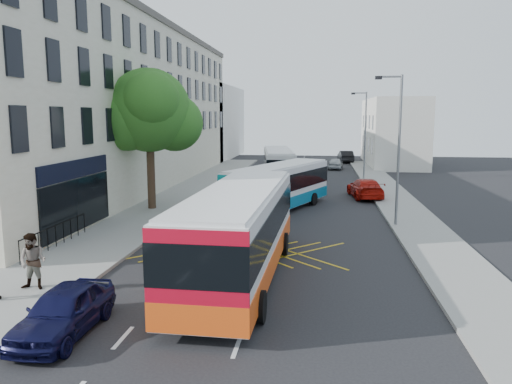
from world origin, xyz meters
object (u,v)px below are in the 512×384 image
(motorbike, at_px, (242,279))
(bus_near, at_px, (239,231))
(lamp_far, at_px, (364,131))
(red_hatchback, at_px, (365,188))
(parked_car_blue, at_px, (64,311))
(street_tree, at_px, (149,111))
(distant_car_dark, at_px, (346,157))
(parked_car_silver, at_px, (181,222))
(bus_mid, at_px, (279,187))
(distant_car_silver, at_px, (336,163))
(pedestrian_near, at_px, (33,261))
(lamp_near, at_px, (397,142))
(distant_car_grey, at_px, (305,165))
(bus_far, at_px, (278,165))

(motorbike, bearing_deg, bus_near, 110.71)
(lamp_far, xyz_separation_m, red_hatchback, (-0.70, -10.37, -3.89))
(motorbike, height_order, parked_car_blue, motorbike)
(street_tree, bearing_deg, distant_car_dark, 67.99)
(lamp_far, relative_size, motorbike, 3.40)
(red_hatchback, xyz_separation_m, distant_car_dark, (0.00, 28.00, 0.03))
(parked_car_blue, distance_m, parked_car_silver, 12.02)
(bus_mid, xyz_separation_m, parked_car_silver, (-4.48, -6.88, -0.94))
(bus_mid, height_order, parked_car_silver, bus_mid)
(distant_car_silver, relative_size, pedestrian_near, 1.91)
(lamp_far, relative_size, red_hatchback, 1.61)
(lamp_near, distance_m, distant_car_grey, 27.93)
(motorbike, relative_size, pedestrian_near, 1.20)
(parked_car_blue, xyz_separation_m, distant_car_grey, (5.46, 42.04, -0.05))
(red_hatchback, bearing_deg, lamp_far, -100.77)
(pedestrian_near, bearing_deg, red_hatchback, 57.86)
(street_tree, height_order, parked_car_silver, street_tree)
(bus_near, xyz_separation_m, bus_mid, (0.41, 13.40, -0.24))
(parked_car_silver, bearing_deg, bus_near, -54.36)
(distant_car_silver, bearing_deg, street_tree, 70.53)
(lamp_near, relative_size, red_hatchback, 1.61)
(street_tree, distance_m, bus_near, 15.30)
(motorbike, height_order, parked_car_silver, motorbike)
(bus_far, bearing_deg, bus_near, -95.93)
(street_tree, relative_size, lamp_near, 1.10)
(parked_car_silver, relative_size, distant_car_dark, 0.81)
(bus_mid, relative_size, distant_car_dark, 2.32)
(street_tree, distance_m, lamp_near, 15.10)
(motorbike, xyz_separation_m, red_hatchback, (5.75, 22.21, -0.27))
(bus_mid, height_order, parked_car_blue, bus_mid)
(parked_car_blue, height_order, distant_car_grey, parked_car_blue)
(street_tree, xyz_separation_m, distant_car_grey, (9.07, 24.10, -5.65))
(street_tree, bearing_deg, distant_car_grey, 69.38)
(bus_near, relative_size, distant_car_silver, 3.24)
(parked_car_silver, xyz_separation_m, distant_car_grey, (5.46, 30.03, 0.03))
(bus_mid, xyz_separation_m, distant_car_grey, (0.98, 23.15, -0.91))
(parked_car_blue, xyz_separation_m, pedestrian_near, (-2.66, 2.93, 0.44))
(parked_car_silver, distance_m, distant_car_silver, 33.41)
(parked_car_silver, distance_m, pedestrian_near, 9.48)
(street_tree, distance_m, distant_car_silver, 29.65)
(street_tree, height_order, bus_mid, street_tree)
(bus_near, height_order, pedestrian_near, bus_near)
(bus_mid, distance_m, red_hatchback, 8.27)
(lamp_near, bearing_deg, red_hatchback, 94.14)
(street_tree, xyz_separation_m, bus_near, (7.68, -12.45, -4.51))
(motorbike, bearing_deg, distant_car_silver, 94.36)
(street_tree, xyz_separation_m, parked_car_blue, (3.61, -17.95, -5.61))
(distant_car_silver, xyz_separation_m, pedestrian_near, (-11.53, -41.30, 0.49))
(parked_car_silver, relative_size, distant_car_silver, 0.99)
(parked_car_blue, bearing_deg, lamp_near, 53.84)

